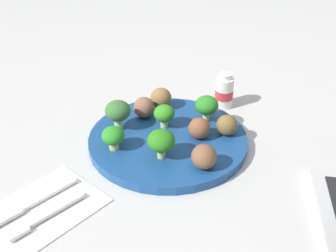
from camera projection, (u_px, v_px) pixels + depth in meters
name	position (u px, v px, depth m)	size (l,w,h in m)	color
ground_plane	(168.00, 143.00, 0.72)	(4.00, 4.00, 0.00)	#B2B2AD
plate	(168.00, 139.00, 0.72)	(0.28, 0.28, 0.02)	navy
broccoli_floret_back_left	(161.00, 141.00, 0.64)	(0.04, 0.04, 0.05)	#9CB868
broccoli_floret_front_right	(118.00, 112.00, 0.72)	(0.05, 0.05, 0.06)	#A1CD71
broccoli_floret_far_rim	(164.00, 114.00, 0.73)	(0.04, 0.04, 0.04)	#A4B77B
broccoli_floret_back_right	(113.00, 136.00, 0.67)	(0.04, 0.04, 0.04)	#AAB86C
broccoli_floret_mid_left	(207.00, 106.00, 0.74)	(0.04, 0.04, 0.05)	#A8CA71
meatball_mid_right	(199.00, 128.00, 0.70)	(0.04, 0.04, 0.04)	brown
meatball_back_left	(161.00, 98.00, 0.79)	(0.04, 0.04, 0.04)	brown
meatball_mid_left	(204.00, 157.00, 0.63)	(0.04, 0.04, 0.04)	brown
meatball_center	(144.00, 107.00, 0.76)	(0.04, 0.04, 0.04)	brown
meatball_far_rim	(227.00, 125.00, 0.71)	(0.04, 0.04, 0.04)	brown
napkin	(40.00, 211.00, 0.58)	(0.17, 0.12, 0.01)	white
fork	(42.00, 217.00, 0.56)	(0.12, 0.03, 0.01)	silver
knife	(28.00, 205.00, 0.58)	(0.15, 0.03, 0.01)	white
yogurt_bottle	(226.00, 93.00, 0.82)	(0.04, 0.04, 0.07)	white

